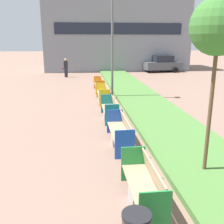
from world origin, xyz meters
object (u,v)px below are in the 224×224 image
Objects in this scene: bench_orange_frame at (100,86)px; parked_car_distant at (162,64)px; bench_yellow_frame at (104,95)px; pedestrian_walking at (66,68)px; bench_blue_frame at (120,134)px; bench_green_frame at (144,189)px; sapling_tree_near at (219,27)px; street_lamp_post at (112,30)px; bench_teal_frame at (110,111)px.

bench_orange_frame is 0.51× the size of parked_car_distant.
bench_orange_frame is at bearing 90.01° from bench_yellow_frame.
pedestrian_walking is at bearing -171.51° from parked_car_distant.
bench_blue_frame and bench_yellow_frame have the same top height.
bench_green_frame is 0.92× the size of bench_orange_frame.
sapling_tree_near reaches higher than bench_green_frame.
bench_blue_frame is at bearing -89.99° from bench_yellow_frame.
street_lamp_post reaches higher than parked_car_distant.
parked_car_distant is (10.70, 3.09, -0.02)m from pedestrian_walking.
bench_yellow_frame and bench_orange_frame have the same top height.
pedestrian_walking is at bearing 109.49° from bench_orange_frame.
street_lamp_post is 9.94m from sapling_tree_near.
bench_green_frame is 0.89× the size of bench_yellow_frame.
street_lamp_post reaches higher than bench_green_frame.
bench_orange_frame is (-0.00, 3.22, -0.00)m from bench_yellow_frame.
bench_yellow_frame is 1.28× the size of pedestrian_walking.
bench_orange_frame is 1.25× the size of pedestrian_walking.
parked_car_distant is (7.96, 14.04, 0.54)m from bench_yellow_frame.
sapling_tree_near reaches higher than parked_car_distant.
bench_orange_frame is at bearing -133.95° from parked_car_distant.
bench_teal_frame is 19.31m from parked_car_distant.
sapling_tree_near is at bearing -82.28° from street_lamp_post.
bench_blue_frame is at bearing -94.69° from street_lamp_post.
pedestrian_walking reaches higher than bench_orange_frame.
sapling_tree_near is (1.95, -5.56, 3.47)m from bench_teal_frame.
bench_orange_frame is at bearing -70.51° from pedestrian_walking.
sapling_tree_near is 24.09m from parked_car_distant.
bench_yellow_frame is at bearing 89.98° from bench_green_frame.
pedestrian_walking is (-3.35, 10.21, -3.20)m from street_lamp_post.
street_lamp_post is 11.21m from pedestrian_walking.
parked_car_distant is at bearing 65.65° from bench_teal_frame.
pedestrian_walking is at bearing 104.04° from bench_yellow_frame.
street_lamp_post is 1.71× the size of parked_car_distant.
street_lamp_post is at bearing 97.72° from sapling_tree_near.
bench_green_frame and bench_blue_frame have the same top height.
bench_green_frame is at bearing -90.01° from bench_teal_frame.
bench_blue_frame is at bearing -89.94° from bench_teal_frame.
street_lamp_post is at bearing 81.89° from bench_teal_frame.
bench_yellow_frame is 11.30m from pedestrian_walking.
bench_yellow_frame is at bearing -129.31° from street_lamp_post.
bench_blue_frame is at bearing -81.16° from pedestrian_walking.
street_lamp_post is at bearing 50.69° from bench_yellow_frame.
pedestrian_walking is (-4.68, 20.06, -2.91)m from sapling_tree_near.
sapling_tree_near is (1.95, -12.32, 3.47)m from bench_orange_frame.
parked_car_distant reaches higher than bench_yellow_frame.
bench_blue_frame is 8.33m from street_lamp_post.
parked_car_distant is at bearing 16.10° from pedestrian_walking.
pedestrian_walking is at bearing 97.38° from bench_green_frame.
bench_green_frame is 10.17m from bench_yellow_frame.
bench_blue_frame is at bearing 128.59° from sapling_tree_near.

